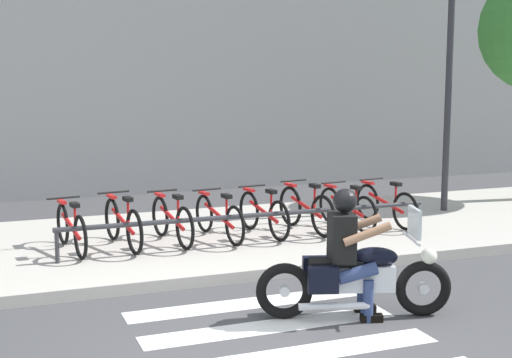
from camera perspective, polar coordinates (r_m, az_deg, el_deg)
ground_plane at (r=6.88m, az=1.83°, el=-14.15°), size 48.00×48.00×0.00m
sidewalk at (r=11.05m, az=-7.52°, el=-5.14°), size 24.00×4.40×0.15m
crosswalk_stripe_2 at (r=6.97m, az=3.75°, el=-13.82°), size 2.80×0.40×0.01m
crosswalk_stripe_3 at (r=7.66m, az=1.19°, el=-11.74°), size 2.80×0.40×0.01m
crosswalk_stripe_4 at (r=8.36m, az=-0.92°, el=-9.99°), size 2.80×0.40×0.01m
motorcycle at (r=7.88m, az=8.00°, el=-7.79°), size 2.10×0.91×1.21m
rider at (r=7.77m, az=7.48°, el=-5.22°), size 0.73×0.66×1.43m
bicycle_0 at (r=10.38m, az=-14.63°, el=-3.86°), size 0.48×1.60×0.74m
bicycle_1 at (r=10.48m, az=-10.65°, el=-3.53°), size 0.48×1.66×0.78m
bicycle_2 at (r=10.63m, az=-6.76°, el=-3.31°), size 0.48×1.60×0.76m
bicycle_3 at (r=10.83m, az=-3.01°, el=-3.11°), size 0.48×1.68×0.74m
bicycle_4 at (r=11.07m, az=0.60°, el=-2.80°), size 0.48×1.58×0.76m
bicycle_5 at (r=11.35m, az=4.04°, el=-2.46°), size 0.48×1.63×0.80m
bicycle_6 at (r=11.68m, az=7.29°, el=-2.33°), size 0.48×1.57×0.74m
bicycle_7 at (r=12.04m, az=10.36°, el=-2.05°), size 0.48×1.61×0.75m
bike_rack at (r=10.42m, az=-0.15°, el=-3.06°), size 5.72×0.07×0.49m
street_lamp at (r=13.45m, az=15.24°, el=8.28°), size 0.28×0.28×4.46m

